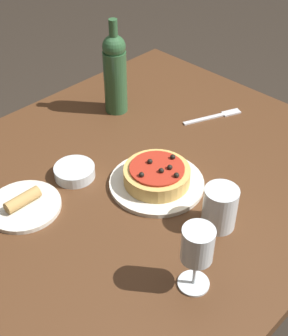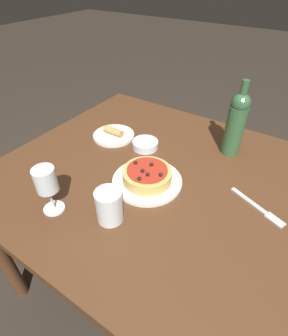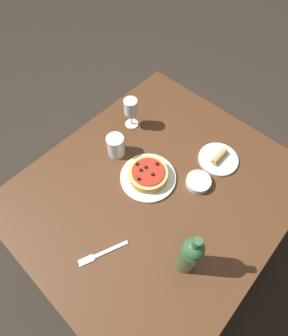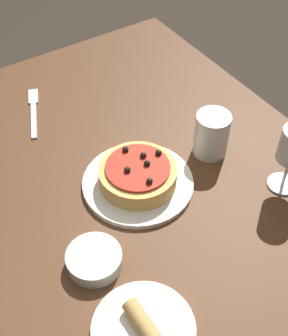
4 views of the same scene
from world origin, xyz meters
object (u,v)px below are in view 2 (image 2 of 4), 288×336
at_px(dining_table, 158,191).
at_px(dinner_plate, 147,181).
at_px(side_bowl, 145,144).
at_px(fork, 260,209).
at_px(wine_glass, 46,182).
at_px(pizza, 147,175).
at_px(water_cup, 109,206).
at_px(wine_bottle, 236,123).
at_px(side_plate, 114,135).

xyz_separation_m(dining_table, dinner_plate, (0.01, 0.06, 0.09)).
bearing_deg(side_bowl, dining_table, 139.89).
bearing_deg(fork, side_bowl, -167.40).
xyz_separation_m(dining_table, wine_glass, (0.19, 0.33, 0.20)).
height_order(pizza, water_cup, water_cup).
relative_size(dinner_plate, pizza, 1.44).
bearing_deg(wine_bottle, side_bowl, 28.42).
bearing_deg(dinner_plate, water_cup, 89.35).
height_order(dinner_plate, water_cup, water_cup).
bearing_deg(wine_glass, wine_bottle, -119.86).
bearing_deg(dinner_plate, side_bowl, -54.77).
xyz_separation_m(wine_glass, water_cup, (-0.17, -0.07, -0.06)).
xyz_separation_m(dinner_plate, wine_glass, (0.18, 0.27, 0.11)).
distance_m(wine_glass, water_cup, 0.20).
xyz_separation_m(dinner_plate, side_bowl, (0.13, -0.18, 0.01)).
xyz_separation_m(dining_table, pizza, (0.01, 0.06, 0.12)).
relative_size(dining_table, dinner_plate, 4.72).
relative_size(pizza, fork, 0.91).
height_order(dinner_plate, fork, dinner_plate).
xyz_separation_m(pizza, side_bowl, (0.13, -0.18, -0.02)).
relative_size(water_cup, side_plate, 0.59).
distance_m(pizza, side_plate, 0.34).
distance_m(dining_table, wine_glass, 0.43).
distance_m(dinner_plate, water_cup, 0.21).
bearing_deg(fork, wine_glass, -123.57).
distance_m(wine_bottle, side_bowl, 0.37).
bearing_deg(wine_glass, water_cup, -158.05).
height_order(wine_glass, water_cup, wine_glass).
xyz_separation_m(wine_glass, side_plate, (0.12, -0.44, -0.11)).
bearing_deg(side_plate, pizza, 149.18).
bearing_deg(dining_table, water_cup, 86.74).
relative_size(pizza, side_plate, 0.94).
xyz_separation_m(wine_bottle, fork, (-0.19, 0.26, -0.13)).
height_order(dinner_plate, pizza, pizza).
bearing_deg(wine_bottle, water_cup, 71.72).
relative_size(dinner_plate, wine_bottle, 0.83).
distance_m(dining_table, side_plate, 0.34).
relative_size(dinner_plate, side_plate, 1.35).
bearing_deg(side_plate, side_bowl, -177.95).
xyz_separation_m(wine_bottle, side_plate, (0.47, 0.17, -0.12)).
bearing_deg(wine_glass, dinner_plate, -122.93).
height_order(side_bowl, side_plate, side_plate).
distance_m(wine_glass, side_bowl, 0.46).
height_order(dinner_plate, wine_bottle, wine_bottle).
bearing_deg(dining_table, pizza, 78.49).
bearing_deg(wine_bottle, dinner_plate, 62.69).
bearing_deg(side_bowl, wine_glass, 83.86).
relative_size(pizza, wine_bottle, 0.58).
bearing_deg(dining_table, side_plate, -20.16).
xyz_separation_m(wine_bottle, water_cup, (0.18, 0.55, -0.08)).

